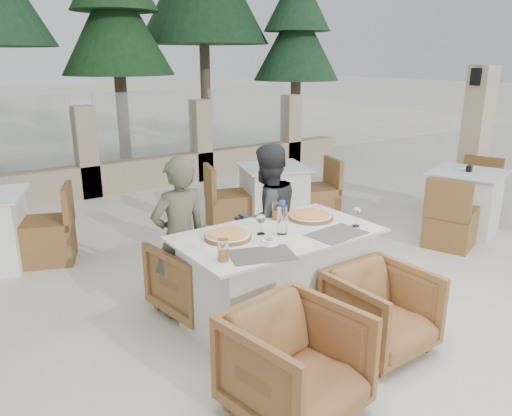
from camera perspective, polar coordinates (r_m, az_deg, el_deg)
ground at (r=4.17m, az=2.08°, el=-13.30°), size 80.00×80.00×0.00m
perimeter_wall_far at (r=8.08m, az=-18.91°, el=6.74°), size 10.00×0.34×1.60m
lantern_pillar at (r=7.55m, az=23.78°, el=7.10°), size 0.34×0.34×2.00m
pine_centre at (r=10.73m, az=-15.64°, el=18.45°), size 2.20×2.20×5.00m
pine_far_right at (r=12.12m, az=4.65°, el=17.55°), size 1.98×1.98×4.50m
dining_table at (r=4.08m, az=2.44°, el=-7.95°), size 1.60×0.90×0.77m
placemat_near_left at (r=3.50m, az=0.67°, el=-5.36°), size 0.52×0.43×0.00m
placemat_near_right at (r=3.95m, az=9.21°, el=-2.92°), size 0.47×0.34×0.00m
pizza_left at (r=3.80m, az=-3.22°, el=-3.18°), size 0.45×0.45×0.05m
pizza_right at (r=4.28m, az=6.26°, el=-0.92°), size 0.48×0.48×0.05m
water_bottle at (r=3.87m, az=3.02°, el=-1.08°), size 0.10×0.10×0.27m
wine_glass_centre at (r=3.87m, az=0.57°, el=-1.72°), size 0.10×0.10×0.18m
wine_glass_corner at (r=4.13m, az=11.41°, el=-0.85°), size 0.10×0.10×0.18m
beer_glass_left at (r=3.39m, az=-3.77°, el=-4.80°), size 0.10×0.10×0.15m
beer_glass_right at (r=4.23m, az=2.34°, el=-0.35°), size 0.10×0.10×0.15m
olive_dish at (r=3.69m, az=1.56°, el=-3.82°), size 0.15×0.15×0.04m
armchair_far_left at (r=4.29m, az=-6.48°, el=-7.69°), size 0.78×0.80×0.64m
armchair_far_right at (r=4.72m, az=2.29°, el=-5.48°), size 0.79×0.80×0.60m
armchair_near_left at (r=3.13m, az=4.56°, el=-17.37°), size 0.83×0.84×0.67m
armchair_near_right at (r=3.85m, az=14.11°, el=-11.32°), size 0.67×0.69×0.62m
diner_left at (r=4.13m, az=-8.73°, el=-3.43°), size 0.51×0.35×1.36m
diner_right at (r=4.53m, az=1.25°, el=-1.28°), size 0.68×0.54×1.37m
bg_table_b at (r=6.43m, az=2.02°, el=1.43°), size 1.81×1.29×0.77m
bg_table_c at (r=6.66m, az=22.78°, el=0.63°), size 1.82×1.32×0.77m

